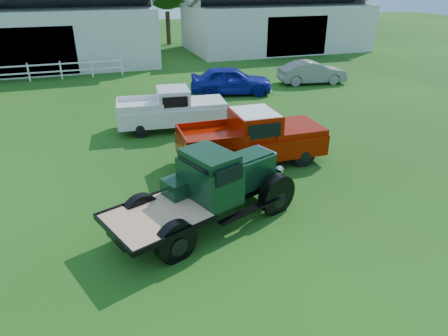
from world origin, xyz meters
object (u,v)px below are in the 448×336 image
object	(u,v)px
red_pickup	(251,137)
white_pickup	(172,109)
misc_car_blue	(231,80)
misc_car_grey	(312,72)
vintage_flatbed	(207,189)

from	to	relation	value
red_pickup	white_pickup	distance (m)	4.98
misc_car_blue	misc_car_grey	size ratio (longest dim) A/B	1.10
red_pickup	misc_car_blue	world-z (taller)	red_pickup
vintage_flatbed	misc_car_blue	size ratio (longest dim) A/B	1.13
vintage_flatbed	misc_car_grey	size ratio (longest dim) A/B	1.24
white_pickup	misc_car_blue	xyz separation A→B (m)	(4.52, 4.79, -0.11)
vintage_flatbed	misc_car_grey	xyz separation A→B (m)	(11.02, 13.44, -0.35)
red_pickup	misc_car_blue	distance (m)	9.70
white_pickup	misc_car_grey	world-z (taller)	white_pickup
red_pickup	misc_car_grey	bearing A→B (deg)	51.48
white_pickup	misc_car_grey	xyz separation A→B (m)	(10.33, 5.55, -0.20)
white_pickup	misc_car_blue	world-z (taller)	white_pickup
red_pickup	misc_car_blue	xyz separation A→B (m)	(2.54, 9.36, -0.19)
white_pickup	misc_car_blue	size ratio (longest dim) A/B	1.05
vintage_flatbed	white_pickup	world-z (taller)	vintage_flatbed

